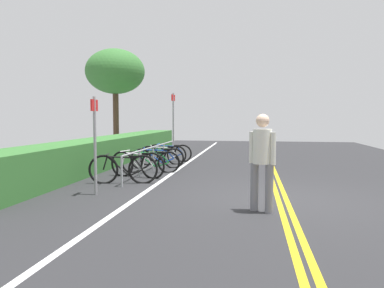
{
  "coord_description": "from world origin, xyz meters",
  "views": [
    {
      "loc": [
        -7.43,
        0.59,
        1.64
      ],
      "look_at": [
        2.39,
        2.22,
        0.91
      ],
      "focal_mm": 34.37,
      "sensor_mm": 36.0,
      "label": 1
    }
  ],
  "objects_px": {
    "bike_rack": "(153,152)",
    "bicycle_3": "(158,158)",
    "bicycle_2": "(151,162)",
    "pedestrian": "(262,156)",
    "bicycle_0": "(123,169)",
    "bicycle_4": "(163,155)",
    "tree_mid": "(115,72)",
    "sign_post_far": "(173,120)",
    "bicycle_1": "(137,164)",
    "bicycle_5": "(169,153)",
    "sign_post_near": "(95,136)"
  },
  "relations": [
    {
      "from": "bike_rack",
      "to": "bicycle_3",
      "type": "distance_m",
      "value": 0.51
    },
    {
      "from": "bicycle_2",
      "to": "pedestrian",
      "type": "relative_size",
      "value": 1.02
    },
    {
      "from": "pedestrian",
      "to": "bicycle_0",
      "type": "bearing_deg",
      "value": 56.05
    },
    {
      "from": "bike_rack",
      "to": "bicycle_4",
      "type": "height_order",
      "value": "bike_rack"
    },
    {
      "from": "bicycle_2",
      "to": "tree_mid",
      "type": "bearing_deg",
      "value": 28.47
    },
    {
      "from": "tree_mid",
      "to": "bicycle_3",
      "type": "bearing_deg",
      "value": -148.03
    },
    {
      "from": "bicycle_3",
      "to": "sign_post_far",
      "type": "bearing_deg",
      "value": 1.75
    },
    {
      "from": "bicycle_1",
      "to": "bicycle_2",
      "type": "xyz_separation_m",
      "value": [
        0.85,
        -0.14,
        -0.03
      ]
    },
    {
      "from": "bicycle_5",
      "to": "sign_post_near",
      "type": "xyz_separation_m",
      "value": [
        -5.98,
        0.21,
        0.94
      ]
    },
    {
      "from": "bicycle_0",
      "to": "pedestrian",
      "type": "bearing_deg",
      "value": -123.95
    },
    {
      "from": "bicycle_1",
      "to": "tree_mid",
      "type": "distance_m",
      "value": 9.1
    },
    {
      "from": "sign_post_near",
      "to": "tree_mid",
      "type": "bearing_deg",
      "value": 18.73
    },
    {
      "from": "bicycle_4",
      "to": "bicycle_0",
      "type": "bearing_deg",
      "value": 178.68
    },
    {
      "from": "bicycle_2",
      "to": "tree_mid",
      "type": "relative_size",
      "value": 0.35
    },
    {
      "from": "bicycle_2",
      "to": "pedestrian",
      "type": "height_order",
      "value": "pedestrian"
    },
    {
      "from": "bike_rack",
      "to": "bicycle_4",
      "type": "xyz_separation_m",
      "value": [
        1.36,
        0.04,
        -0.23
      ]
    },
    {
      "from": "bicycle_2",
      "to": "bicycle_0",
      "type": "bearing_deg",
      "value": 174.24
    },
    {
      "from": "bicycle_0",
      "to": "sign_post_far",
      "type": "relative_size",
      "value": 0.66
    },
    {
      "from": "bicycle_2",
      "to": "sign_post_near",
      "type": "distance_m",
      "value": 3.34
    },
    {
      "from": "bike_rack",
      "to": "bicycle_2",
      "type": "distance_m",
      "value": 0.56
    },
    {
      "from": "sign_post_far",
      "to": "pedestrian",
      "type": "bearing_deg",
      "value": -157.28
    },
    {
      "from": "bicycle_2",
      "to": "sign_post_far",
      "type": "relative_size",
      "value": 0.67
    },
    {
      "from": "bicycle_1",
      "to": "sign_post_near",
      "type": "distance_m",
      "value": 2.52
    },
    {
      "from": "bicycle_1",
      "to": "bicycle_4",
      "type": "height_order",
      "value": "bicycle_1"
    },
    {
      "from": "bicycle_5",
      "to": "pedestrian",
      "type": "relative_size",
      "value": 1.0
    },
    {
      "from": "bicycle_2",
      "to": "pedestrian",
      "type": "xyz_separation_m",
      "value": [
        -4.05,
        -3.13,
        0.65
      ]
    },
    {
      "from": "bicycle_1",
      "to": "tree_mid",
      "type": "xyz_separation_m",
      "value": [
        7.63,
        3.54,
        3.48
      ]
    },
    {
      "from": "bicycle_1",
      "to": "sign_post_far",
      "type": "distance_m",
      "value": 4.74
    },
    {
      "from": "bicycle_1",
      "to": "bicycle_3",
      "type": "relative_size",
      "value": 0.99
    },
    {
      "from": "bicycle_1",
      "to": "tree_mid",
      "type": "relative_size",
      "value": 0.34
    },
    {
      "from": "bicycle_0",
      "to": "pedestrian",
      "type": "distance_m",
      "value": 4.04
    },
    {
      "from": "bicycle_2",
      "to": "bicycle_4",
      "type": "distance_m",
      "value": 1.86
    },
    {
      "from": "bike_rack",
      "to": "bicycle_0",
      "type": "height_order",
      "value": "bike_rack"
    },
    {
      "from": "bicycle_1",
      "to": "bicycle_4",
      "type": "bearing_deg",
      "value": -0.82
    },
    {
      "from": "bicycle_2",
      "to": "bicycle_1",
      "type": "bearing_deg",
      "value": 170.85
    },
    {
      "from": "bicycle_5",
      "to": "bicycle_3",
      "type": "bearing_deg",
      "value": -178.92
    },
    {
      "from": "bicycle_1",
      "to": "sign_post_far",
      "type": "relative_size",
      "value": 0.64
    },
    {
      "from": "bicycle_3",
      "to": "tree_mid",
      "type": "xyz_separation_m",
      "value": [
        5.81,
        3.63,
        3.51
      ]
    },
    {
      "from": "bicycle_2",
      "to": "bike_rack",
      "type": "bearing_deg",
      "value": 7.2
    },
    {
      "from": "bicycle_0",
      "to": "sign_post_far",
      "type": "height_order",
      "value": "sign_post_far"
    },
    {
      "from": "pedestrian",
      "to": "tree_mid",
      "type": "height_order",
      "value": "tree_mid"
    },
    {
      "from": "sign_post_near",
      "to": "sign_post_far",
      "type": "height_order",
      "value": "sign_post_far"
    },
    {
      "from": "bicycle_1",
      "to": "bike_rack",
      "type": "bearing_deg",
      "value": -3.13
    },
    {
      "from": "bicycle_1",
      "to": "sign_post_far",
      "type": "xyz_separation_m",
      "value": [
        4.59,
        -0.01,
        1.18
      ]
    },
    {
      "from": "bicycle_0",
      "to": "bicycle_4",
      "type": "relative_size",
      "value": 1.06
    },
    {
      "from": "bicycle_3",
      "to": "pedestrian",
      "type": "relative_size",
      "value": 0.99
    },
    {
      "from": "bicycle_3",
      "to": "sign_post_near",
      "type": "xyz_separation_m",
      "value": [
        -4.16,
        0.25,
        0.93
      ]
    },
    {
      "from": "bicycle_5",
      "to": "pedestrian",
      "type": "xyz_separation_m",
      "value": [
        -6.83,
        -3.21,
        0.66
      ]
    },
    {
      "from": "bike_rack",
      "to": "sign_post_near",
      "type": "height_order",
      "value": "sign_post_near"
    },
    {
      "from": "bicycle_1",
      "to": "bicycle_5",
      "type": "height_order",
      "value": "bicycle_1"
    }
  ]
}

